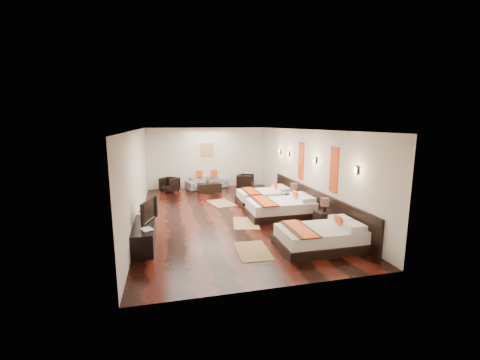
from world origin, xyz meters
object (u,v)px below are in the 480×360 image
object	(u,v)px
nightstand_b	(293,200)
nightstand_a	(324,218)
bed_near	(321,237)
bed_far	(265,197)
bed_mid	(282,208)
book	(142,231)
table_plant	(208,180)
sofa	(207,182)
armchair_right	(245,181)
tv	(145,211)
figurine	(145,210)
tv_console	(144,235)
armchair_left	(170,185)
coffee_table	(209,188)

from	to	relation	value
nightstand_b	nightstand_a	bearing A→B (deg)	-90.00
bed_near	nightstand_a	world-z (taller)	nightstand_a
bed_far	nightstand_a	distance (m)	3.26
bed_mid	book	bearing A→B (deg)	-154.52
bed_mid	nightstand_b	bearing A→B (deg)	46.31
table_plant	sofa	bearing A→B (deg)	85.79
nightstand_a	armchair_right	xyz separation A→B (m)	(-0.77, 5.99, 0.02)
nightstand_b	table_plant	size ratio (longest dim) A/B	3.13
nightstand_a	tv	world-z (taller)	tv
armchair_right	bed_mid	bearing A→B (deg)	-155.83
table_plant	bed_far	bearing A→B (deg)	-53.32
bed_mid	table_plant	bearing A→B (deg)	113.45
bed_mid	figurine	world-z (taller)	figurine
bed_far	nightstand_a	bearing A→B (deg)	-76.71
book	figurine	bearing A→B (deg)	90.00
bed_near	tv_console	bearing A→B (deg)	164.39
armchair_left	sofa	bearing A→B (deg)	51.82
nightstand_b	armchair_left	distance (m)	5.79
table_plant	nightstand_a	bearing A→B (deg)	-65.39
nightstand_a	figurine	size ratio (longest dim) A/B	2.89
bed_near	table_plant	distance (m)	7.11
figurine	sofa	distance (m)	6.25
nightstand_b	tv	size ratio (longest dim) A/B	0.91
tv_console	book	size ratio (longest dim) A/B	5.68
bed_near	book	distance (m)	4.26
nightstand_b	bed_far	bearing A→B (deg)	127.37
tv_console	figurine	xyz separation A→B (m)	(0.00, 0.76, 0.43)
nightstand_a	armchair_right	world-z (taller)	nightstand_a
sofa	armchair_left	world-z (taller)	armchair_left
bed_far	tv_console	world-z (taller)	bed_far
tv	book	size ratio (longest dim) A/B	3.20
figurine	armchair_left	size ratio (longest dim) A/B	0.45
nightstand_a	coffee_table	distance (m)	6.13
bed_mid	table_plant	world-z (taller)	bed_mid
sofa	armchair_right	bearing A→B (deg)	-30.97
coffee_table	bed_near	bearing A→B (deg)	-75.47
nightstand_a	tv_console	size ratio (longest dim) A/B	0.51
figurine	nightstand_b	bearing A→B (deg)	16.81
bed_near	tv	world-z (taller)	tv
nightstand_a	sofa	distance (m)	6.91
bed_mid	sofa	bearing A→B (deg)	109.41
tv_console	bed_mid	bearing A→B (deg)	19.34
coffee_table	figurine	bearing A→B (deg)	-116.38
bed_far	sofa	size ratio (longest dim) A/B	1.05
bed_mid	book	size ratio (longest dim) A/B	6.86
coffee_table	bed_mid	bearing A→B (deg)	-67.05
bed_near	tv_console	xyz separation A→B (m)	(-4.20, 1.17, 0.01)
bed_far	sofa	bearing A→B (deg)	118.46
bed_near	sofa	distance (m)	7.87
tv_console	bed_far	bearing A→B (deg)	37.66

